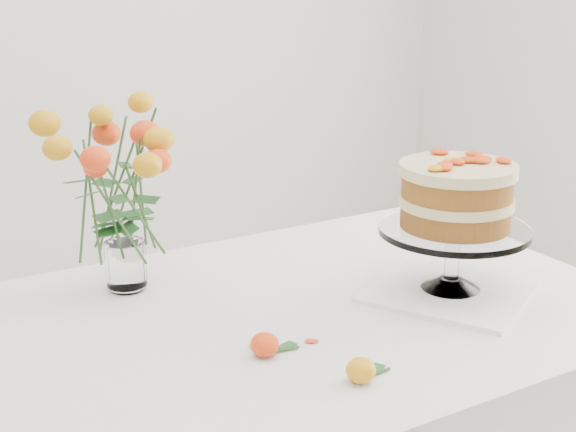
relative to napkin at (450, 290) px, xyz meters
name	(u,v)px	position (x,y,z in m)	size (l,w,h in m)	color
table	(283,349)	(-0.36, 0.09, -0.09)	(1.43, 0.93, 0.76)	tan
napkin	(450,290)	(0.00, 0.00, 0.00)	(0.31, 0.31, 0.01)	white
cake_stand	(456,202)	(0.00, 0.00, 0.20)	(0.32, 0.32, 0.28)	white
rose_vase	(120,175)	(-0.59, 0.37, 0.25)	(0.37, 0.37, 0.43)	white
loose_rose_near	(361,370)	(-0.39, -0.22, 0.02)	(0.09, 0.05, 0.04)	orange
loose_rose_far	(265,345)	(-0.48, -0.05, 0.02)	(0.09, 0.05, 0.04)	red
stray_petal_a	(254,345)	(-0.48, -0.01, 0.00)	(0.03, 0.02, 0.00)	orange
stray_petal_b	(312,341)	(-0.38, -0.05, 0.00)	(0.03, 0.02, 0.00)	orange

